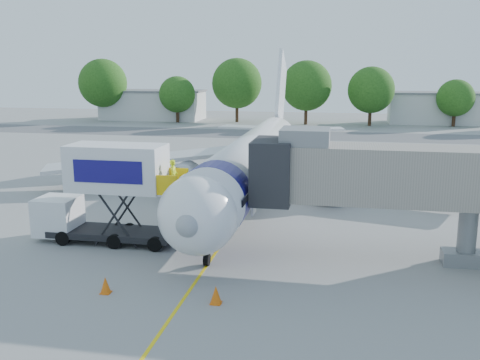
# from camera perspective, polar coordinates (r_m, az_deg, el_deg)

# --- Properties ---
(ground) EXTENTS (160.00, 160.00, 0.00)m
(ground) POSITION_cam_1_polar(r_m,az_deg,el_deg) (35.54, 0.27, -3.65)
(ground) COLOR gray
(ground) RESTS_ON ground
(guidance_line) EXTENTS (0.15, 70.00, 0.01)m
(guidance_line) POSITION_cam_1_polar(r_m,az_deg,el_deg) (35.54, 0.27, -3.64)
(guidance_line) COLOR yellow
(guidance_line) RESTS_ON ground
(taxiway_strip) EXTENTS (120.00, 10.00, 0.01)m
(taxiway_strip) POSITION_cam_1_polar(r_m,az_deg,el_deg) (76.49, 6.12, 4.79)
(taxiway_strip) COLOR #59595B
(taxiway_strip) RESTS_ON ground
(aircraft) EXTENTS (34.17, 37.73, 11.35)m
(aircraft) POSITION_cam_1_polar(r_m,az_deg,el_deg) (38.84, 1.40, 2.16)
(aircraft) COLOR silver
(aircraft) RESTS_ON ground
(jet_bridge) EXTENTS (13.90, 3.20, 6.60)m
(jet_bridge) POSITION_cam_1_polar(r_m,az_deg,el_deg) (27.19, 14.24, 0.47)
(jet_bridge) COLOR gray
(jet_bridge) RESTS_ON ground
(catering_hiloader) EXTENTS (8.50, 2.44, 5.50)m
(catering_hiloader) POSITION_cam_1_polar(r_m,az_deg,el_deg) (30.23, -14.01, -1.44)
(catering_hiloader) COLOR black
(catering_hiloader) RESTS_ON ground
(safety_cone_a) EXTENTS (0.49, 0.49, 0.78)m
(safety_cone_a) POSITION_cam_1_polar(r_m,az_deg,el_deg) (22.59, -2.59, -12.16)
(safety_cone_a) COLOR #DB5B0B
(safety_cone_a) RESTS_ON ground
(safety_cone_b) EXTENTS (0.47, 0.47, 0.75)m
(safety_cone_b) POSITION_cam_1_polar(r_m,az_deg,el_deg) (24.23, -14.16, -10.84)
(safety_cone_b) COLOR #DB5B0B
(safety_cone_b) RESTS_ON ground
(outbuilding_left) EXTENTS (18.40, 8.40, 5.30)m
(outbuilding_left) POSITION_cam_1_polar(r_m,az_deg,el_deg) (99.95, -9.27, 7.94)
(outbuilding_left) COLOR beige
(outbuilding_left) RESTS_ON ground
(outbuilding_right) EXTENTS (16.40, 7.40, 5.30)m
(outbuilding_right) POSITION_cam_1_polar(r_m,az_deg,el_deg) (97.14, 20.36, 7.23)
(outbuilding_right) COLOR beige
(outbuilding_right) RESTS_ON ground
(tree_a) EXTENTS (8.53, 8.53, 10.88)m
(tree_a) POSITION_cam_1_polar(r_m,az_deg,el_deg) (99.44, -14.42, 9.98)
(tree_a) COLOR #382314
(tree_a) RESTS_ON ground
(tree_b) EXTENTS (6.21, 6.21, 7.92)m
(tree_b) POSITION_cam_1_polar(r_m,az_deg,el_deg) (93.54, -6.73, 9.05)
(tree_b) COLOR #382314
(tree_b) RESTS_ON ground
(tree_c) EXTENTS (8.60, 8.60, 10.97)m
(tree_c) POSITION_cam_1_polar(r_m,az_deg,el_deg) (93.46, -0.33, 10.27)
(tree_c) COLOR #382314
(tree_c) RESTS_ON ground
(tree_d) EXTENTS (8.26, 8.26, 10.54)m
(tree_d) POSITION_cam_1_polar(r_m,az_deg,el_deg) (90.11, 7.12, 9.94)
(tree_d) COLOR #382314
(tree_d) RESTS_ON ground
(tree_e) EXTENTS (7.49, 7.49, 9.55)m
(tree_e) POSITION_cam_1_polar(r_m,az_deg,el_deg) (90.04, 13.81, 9.31)
(tree_e) COLOR #382314
(tree_e) RESTS_ON ground
(tree_f) EXTENTS (5.92, 5.92, 7.54)m
(tree_f) POSITION_cam_1_polar(r_m,az_deg,el_deg) (93.18, 22.00, 8.11)
(tree_f) COLOR #382314
(tree_f) RESTS_ON ground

